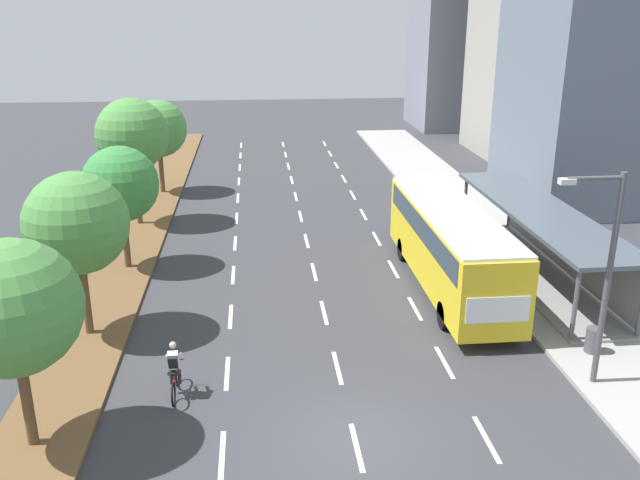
{
  "coord_description": "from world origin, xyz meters",
  "views": [
    {
      "loc": [
        -2.42,
        -15.02,
        10.9
      ],
      "look_at": [
        0.33,
        12.79,
        1.2
      ],
      "focal_mm": 37.76,
      "sensor_mm": 36.0,
      "label": 1
    }
  ],
  "objects_px": {
    "median_tree_nearest": "(12,308)",
    "streetlight": "(604,267)",
    "median_tree_second": "(77,224)",
    "median_tree_fifth": "(158,129)",
    "cyclist": "(174,372)",
    "bus": "(450,241)",
    "median_tree_fourth": "(132,135)",
    "median_tree_third": "(120,184)",
    "bus_shelter": "(543,235)",
    "trash_bin": "(593,340)"
  },
  "relations": [
    {
      "from": "bus",
      "to": "trash_bin",
      "type": "height_order",
      "value": "bus"
    },
    {
      "from": "median_tree_nearest",
      "to": "median_tree_fourth",
      "type": "height_order",
      "value": "median_tree_fourth"
    },
    {
      "from": "bus_shelter",
      "to": "trash_bin",
      "type": "distance_m",
      "value": 7.07
    },
    {
      "from": "cyclist",
      "to": "median_tree_nearest",
      "type": "height_order",
      "value": "median_tree_nearest"
    },
    {
      "from": "cyclist",
      "to": "streetlight",
      "type": "distance_m",
      "value": 12.78
    },
    {
      "from": "median_tree_fifth",
      "to": "trash_bin",
      "type": "bearing_deg",
      "value": -53.29
    },
    {
      "from": "cyclist",
      "to": "median_tree_second",
      "type": "distance_m",
      "value": 6.36
    },
    {
      "from": "bus_shelter",
      "to": "median_tree_fourth",
      "type": "height_order",
      "value": "median_tree_fourth"
    },
    {
      "from": "bus",
      "to": "streetlight",
      "type": "relative_size",
      "value": 1.74
    },
    {
      "from": "bus",
      "to": "median_tree_second",
      "type": "distance_m",
      "value": 14.05
    },
    {
      "from": "bus",
      "to": "median_tree_fifth",
      "type": "height_order",
      "value": "median_tree_fifth"
    },
    {
      "from": "cyclist",
      "to": "median_tree_fourth",
      "type": "relative_size",
      "value": 0.28
    },
    {
      "from": "median_tree_fourth",
      "to": "median_tree_nearest",
      "type": "bearing_deg",
      "value": -89.62
    },
    {
      "from": "streetlight",
      "to": "cyclist",
      "type": "bearing_deg",
      "value": 176.79
    },
    {
      "from": "median_tree_third",
      "to": "median_tree_fifth",
      "type": "bearing_deg",
      "value": 90.05
    },
    {
      "from": "trash_bin",
      "to": "median_tree_second",
      "type": "bearing_deg",
      "value": 169.36
    },
    {
      "from": "median_tree_second",
      "to": "bus",
      "type": "bearing_deg",
      "value": 11.7
    },
    {
      "from": "median_tree_nearest",
      "to": "streetlight",
      "type": "height_order",
      "value": "streetlight"
    },
    {
      "from": "cyclist",
      "to": "median_tree_nearest",
      "type": "bearing_deg",
      "value": -148.42
    },
    {
      "from": "streetlight",
      "to": "trash_bin",
      "type": "relative_size",
      "value": 7.65
    },
    {
      "from": "bus_shelter",
      "to": "cyclist",
      "type": "height_order",
      "value": "bus_shelter"
    },
    {
      "from": "bus",
      "to": "median_tree_third",
      "type": "height_order",
      "value": "median_tree_third"
    },
    {
      "from": "median_tree_third",
      "to": "median_tree_fifth",
      "type": "height_order",
      "value": "median_tree_fifth"
    },
    {
      "from": "bus",
      "to": "median_tree_third",
      "type": "bearing_deg",
      "value": 165.19
    },
    {
      "from": "median_tree_nearest",
      "to": "trash_bin",
      "type": "relative_size",
      "value": 6.57
    },
    {
      "from": "bus",
      "to": "median_tree_second",
      "type": "bearing_deg",
      "value": -168.3
    },
    {
      "from": "median_tree_nearest",
      "to": "median_tree_third",
      "type": "xyz_separation_m",
      "value": [
        0.32,
        12.7,
        -0.16
      ]
    },
    {
      "from": "bus_shelter",
      "to": "bus",
      "type": "relative_size",
      "value": 1.16
    },
    {
      "from": "cyclist",
      "to": "bus_shelter",
      "type": "bearing_deg",
      "value": 28.7
    },
    {
      "from": "median_tree_second",
      "to": "median_tree_fourth",
      "type": "bearing_deg",
      "value": 90.82
    },
    {
      "from": "median_tree_nearest",
      "to": "median_tree_second",
      "type": "xyz_separation_m",
      "value": [
        0.06,
        6.35,
        0.13
      ]
    },
    {
      "from": "median_tree_nearest",
      "to": "median_tree_fifth",
      "type": "relative_size",
      "value": 1.0
    },
    {
      "from": "bus_shelter",
      "to": "trash_bin",
      "type": "height_order",
      "value": "bus_shelter"
    },
    {
      "from": "bus_shelter",
      "to": "median_tree_fifth",
      "type": "relative_size",
      "value": 2.34
    },
    {
      "from": "median_tree_fifth",
      "to": "cyclist",
      "type": "bearing_deg",
      "value": -82.3
    },
    {
      "from": "median_tree_fifth",
      "to": "median_tree_third",
      "type": "bearing_deg",
      "value": -89.95
    },
    {
      "from": "median_tree_nearest",
      "to": "streetlight",
      "type": "bearing_deg",
      "value": 5.16
    },
    {
      "from": "median_tree_fourth",
      "to": "streetlight",
      "type": "relative_size",
      "value": 1.0
    },
    {
      "from": "trash_bin",
      "to": "cyclist",
      "type": "bearing_deg",
      "value": -175.45
    },
    {
      "from": "median_tree_second",
      "to": "trash_bin",
      "type": "height_order",
      "value": "median_tree_second"
    },
    {
      "from": "bus",
      "to": "trash_bin",
      "type": "distance_m",
      "value": 6.94
    },
    {
      "from": "median_tree_nearest",
      "to": "median_tree_second",
      "type": "relative_size",
      "value": 0.97
    },
    {
      "from": "cyclist",
      "to": "streetlight",
      "type": "bearing_deg",
      "value": -3.21
    },
    {
      "from": "streetlight",
      "to": "trash_bin",
      "type": "xyz_separation_m",
      "value": [
        1.03,
        1.76,
        -3.31
      ]
    },
    {
      "from": "bus_shelter",
      "to": "streetlight",
      "type": "xyz_separation_m",
      "value": [
        -2.11,
        -8.63,
        2.02
      ]
    },
    {
      "from": "bus_shelter",
      "to": "median_tree_fifth",
      "type": "height_order",
      "value": "median_tree_fifth"
    },
    {
      "from": "median_tree_fourth",
      "to": "median_tree_third",
      "type": "bearing_deg",
      "value": -85.98
    },
    {
      "from": "bus_shelter",
      "to": "median_tree_second",
      "type": "height_order",
      "value": "median_tree_second"
    },
    {
      "from": "median_tree_third",
      "to": "median_tree_fourth",
      "type": "distance_m",
      "value": 6.44
    },
    {
      "from": "cyclist",
      "to": "median_tree_third",
      "type": "distance_m",
      "value": 11.44
    }
  ]
}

